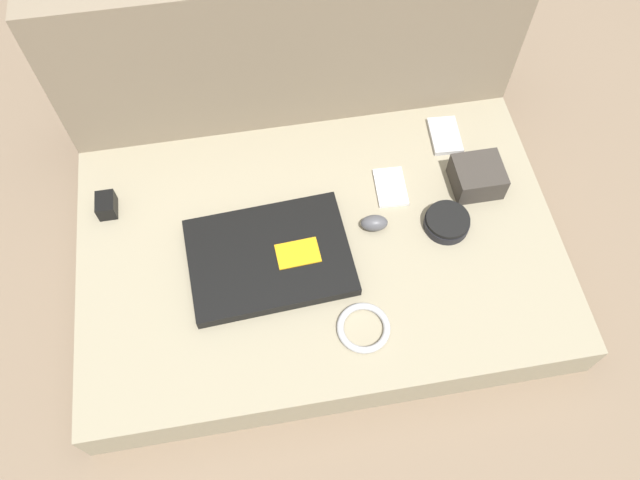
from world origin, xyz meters
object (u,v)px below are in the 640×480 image
Objects in this scene: laptop at (270,257)px; charger_brick at (107,205)px; phone_black at (445,135)px; computer_mouse at (374,223)px; camera_pouch at (477,177)px; speaker_puck at (447,222)px; phone_silver at (391,187)px.

charger_brick is (-0.34, 0.18, 0.01)m from laptop.
phone_black is 1.99× the size of charger_brick.
camera_pouch is (0.25, 0.07, 0.01)m from computer_mouse.
laptop is 0.50m from camera_pouch.
laptop is 0.39m from speaker_puck.
speaker_puck reaches higher than phone_black.
phone_silver is (-0.10, 0.12, -0.01)m from speaker_puck.
computer_mouse is 0.26m from camera_pouch.
phone_black is (0.06, 0.24, -0.01)m from speaker_puck.
phone_black is (0.45, 0.26, -0.01)m from laptop.
phone_black is 0.15m from camera_pouch.
phone_silver is 1.90× the size of charger_brick.
charger_brick reaches higher than phone_black.
charger_brick is (-0.73, 0.17, 0.00)m from speaker_puck.
phone_black is at bearing 26.48° from laptop.
speaker_puck is 0.94× the size of phone_silver.
charger_brick reaches higher than phone_silver.
camera_pouch is (0.09, 0.10, 0.02)m from speaker_puck.
speaker_puck is at bearing -2.20° from computer_mouse.
phone_silver is 0.98× the size of camera_pouch.
laptop is 0.52m from phone_black.
laptop is 3.19× the size of phone_black.
computer_mouse is at bearing -119.04° from phone_silver.
phone_silver is 0.20m from phone_black.
computer_mouse is 0.11m from phone_silver.
phone_black is 0.80m from charger_brick.
computer_mouse is 0.31m from phone_black.
camera_pouch is at bearing 10.10° from laptop.
phone_black is (0.22, 0.22, -0.01)m from computer_mouse.
computer_mouse is at bearing -131.65° from phone_black.
computer_mouse is 1.14× the size of charger_brick.
computer_mouse is 0.58× the size of camera_pouch.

